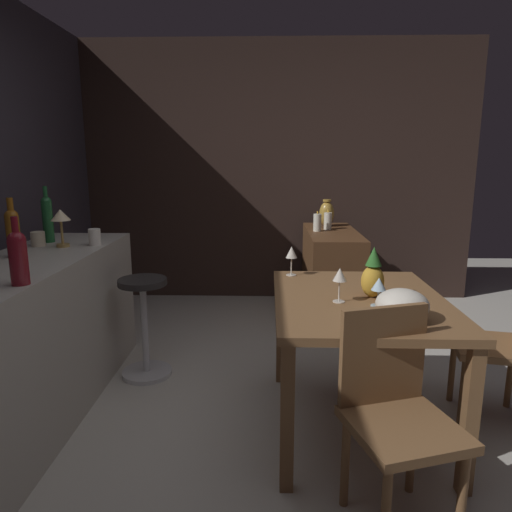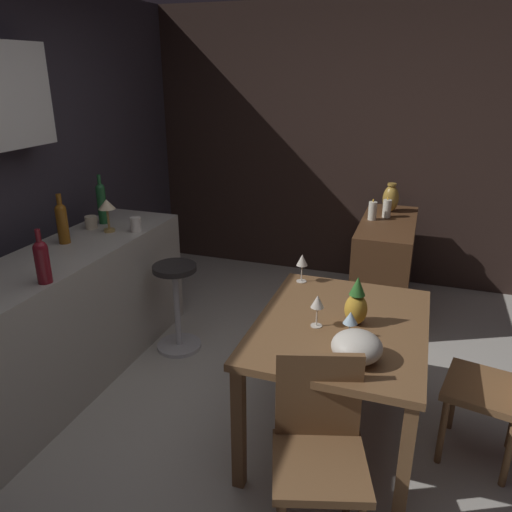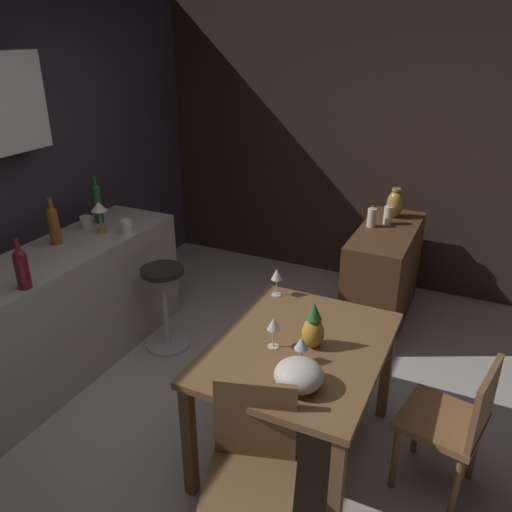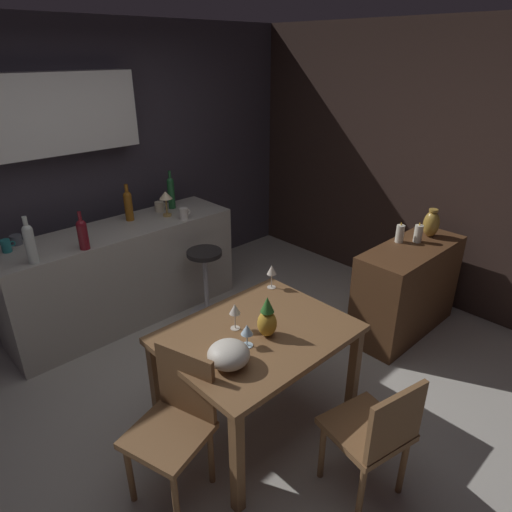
# 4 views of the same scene
# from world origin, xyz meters

# --- Properties ---
(ground_plane) EXTENTS (9.00, 9.00, 0.00)m
(ground_plane) POSITION_xyz_m (0.00, 0.00, 0.00)
(ground_plane) COLOR #B7B2A8
(wall_side_right) EXTENTS (0.10, 4.40, 2.60)m
(wall_side_right) POSITION_xyz_m (2.55, 0.30, 1.30)
(wall_side_right) COLOR #33231E
(wall_side_right) RESTS_ON ground_plane
(dining_table) EXTENTS (1.14, 0.89, 0.74)m
(dining_table) POSITION_xyz_m (0.05, -0.30, 0.65)
(dining_table) COLOR brown
(dining_table) RESTS_ON ground_plane
(kitchen_counter) EXTENTS (2.10, 0.60, 0.90)m
(kitchen_counter) POSITION_xyz_m (0.09, 1.53, 0.45)
(kitchen_counter) COLOR #B2ADA3
(kitchen_counter) RESTS_ON ground_plane
(sideboard_cabinet) EXTENTS (1.10, 0.44, 0.82)m
(sideboard_cabinet) POSITION_xyz_m (1.79, -0.38, 0.41)
(sideboard_cabinet) COLOR #56351E
(sideboard_cabinet) RESTS_ON ground_plane
(chair_near_window) EXTENTS (0.50, 0.50, 0.87)m
(chair_near_window) POSITION_xyz_m (-0.60, -0.33, 0.48)
(chair_near_window) COLOR brown
(chair_near_window) RESTS_ON ground_plane
(chair_by_doorway) EXTENTS (0.47, 0.47, 0.82)m
(chair_by_doorway) POSITION_xyz_m (0.14, -1.12, 0.46)
(chair_by_doorway) COLOR brown
(chair_by_doorway) RESTS_ON ground_plane
(bar_stool) EXTENTS (0.34, 0.34, 0.68)m
(bar_stool) POSITION_xyz_m (0.63, 1.01, 0.36)
(bar_stool) COLOR #262323
(bar_stool) RESTS_ON ground_plane
(wine_glass_left) EXTENTS (0.07, 0.07, 0.15)m
(wine_glass_left) POSITION_xyz_m (-0.09, -0.36, 0.85)
(wine_glass_left) COLOR silver
(wine_glass_left) RESTS_ON dining_table
(wine_glass_right) EXTENTS (0.07, 0.07, 0.18)m
(wine_glass_right) POSITION_xyz_m (0.51, 0.04, 0.88)
(wine_glass_right) COLOR silver
(wine_glass_right) RESTS_ON dining_table
(wine_glass_center) EXTENTS (0.07, 0.07, 0.18)m
(wine_glass_center) POSITION_xyz_m (-0.03, -0.18, 0.88)
(wine_glass_center) COLOR silver
(wine_glass_center) RESTS_ON dining_table
(pineapple_centerpiece) EXTENTS (0.12, 0.12, 0.27)m
(pineapple_centerpiece) POSITION_xyz_m (0.07, -0.36, 0.85)
(pineapple_centerpiece) COLOR gold
(pineapple_centerpiece) RESTS_ON dining_table
(fruit_bowl) EXTENTS (0.24, 0.24, 0.14)m
(fruit_bowl) POSITION_xyz_m (-0.28, -0.42, 0.81)
(fruit_bowl) COLOR beige
(fruit_bowl) RESTS_ON dining_table
(wine_bottle_green) EXTENTS (0.07, 0.07, 0.37)m
(wine_bottle_green) POSITION_xyz_m (0.75, 1.66, 1.07)
(wine_bottle_green) COLOR #1E592D
(wine_bottle_green) RESTS_ON kitchen_counter
(wine_bottle_amber) EXTENTS (0.08, 0.08, 0.34)m
(wine_bottle_amber) POSITION_xyz_m (0.27, 1.63, 1.05)
(wine_bottle_amber) COLOR #8C5114
(wine_bottle_amber) RESTS_ON kitchen_counter
(wine_bottle_ruby) EXTENTS (0.08, 0.08, 0.31)m
(wine_bottle_ruby) POSITION_xyz_m (-0.31, 1.29, 1.03)
(wine_bottle_ruby) COLOR maroon
(wine_bottle_ruby) RESTS_ON kitchen_counter
(cup_white) EXTENTS (0.11, 0.08, 0.11)m
(cup_white) POSITION_xyz_m (0.65, 1.31, 0.95)
(cup_white) COLOR white
(cup_white) RESTS_ON kitchen_counter
(cup_cream) EXTENTS (0.12, 0.09, 0.09)m
(cup_cream) POSITION_xyz_m (0.61, 1.66, 0.95)
(cup_cream) COLOR beige
(cup_cream) RESTS_ON kitchen_counter
(counter_lamp) EXTENTS (0.12, 0.12, 0.24)m
(counter_lamp) POSITION_xyz_m (0.58, 1.49, 1.08)
(counter_lamp) COLOR #A58447
(counter_lamp) RESTS_ON kitchen_counter
(pillar_candle_tall) EXTENTS (0.07, 0.07, 0.18)m
(pillar_candle_tall) POSITION_xyz_m (1.78, -0.25, 0.90)
(pillar_candle_tall) COLOR white
(pillar_candle_tall) RESTS_ON sideboard_cabinet
(pillar_candle_short) EXTENTS (0.07, 0.07, 0.18)m
(pillar_candle_short) POSITION_xyz_m (1.90, -0.35, 0.90)
(pillar_candle_short) COLOR white
(pillar_candle_short) RESTS_ON sideboard_cabinet
(vase_brass) EXTENTS (0.14, 0.14, 0.25)m
(vase_brass) POSITION_xyz_m (2.10, -0.37, 0.94)
(vase_brass) COLOR #B78C38
(vase_brass) RESTS_ON sideboard_cabinet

